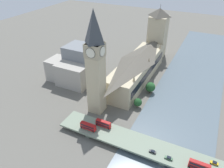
% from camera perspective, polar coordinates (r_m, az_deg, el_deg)
% --- Properties ---
extents(ground_plane, '(600.00, 600.00, 0.00)m').
position_cam_1_polar(ground_plane, '(197.23, 9.45, -0.84)').
color(ground_plane, '#605E56').
extents(river_water, '(53.90, 360.00, 0.30)m').
position_cam_1_polar(river_water, '(192.52, 18.79, -3.10)').
color(river_water, slate).
rests_on(river_water, ground_plane).
extents(parliament_hall, '(23.09, 93.99, 25.00)m').
position_cam_1_polar(parliament_hall, '(201.44, 6.61, 4.21)').
color(parliament_hall, '#C1B28E').
rests_on(parliament_hall, ground_plane).
extents(clock_tower, '(11.57, 11.57, 75.51)m').
position_cam_1_polar(clock_tower, '(147.45, -4.35, 5.46)').
color(clock_tower, '#C1B28E').
rests_on(clock_tower, ground_plane).
extents(victoria_tower, '(18.40, 18.40, 57.68)m').
position_cam_1_polar(victoria_tower, '(249.38, 11.81, 12.81)').
color(victoria_tower, '#C1B28E').
rests_on(victoria_tower, ground_plane).
extents(road_bridge, '(139.81, 16.56, 4.14)m').
position_cam_1_polar(road_bridge, '(136.94, 13.71, -17.14)').
color(road_bridge, '#5D6A59').
rests_on(road_bridge, ground_plane).
extents(double_decker_bus_lead, '(10.63, 2.48, 4.59)m').
position_cam_1_polar(double_decker_bus_lead, '(146.40, -2.27, -10.26)').
color(double_decker_bus_lead, red).
rests_on(double_decker_bus_lead, road_bridge).
extents(double_decker_bus_mid, '(10.95, 2.62, 4.64)m').
position_cam_1_polar(double_decker_bus_mid, '(145.11, -6.26, -10.91)').
color(double_decker_bus_mid, red).
rests_on(double_decker_bus_mid, road_bridge).
extents(double_decker_bus_rear, '(11.16, 2.50, 5.05)m').
position_cam_1_polar(double_decker_bus_rear, '(131.68, 21.87, -19.20)').
color(double_decker_bus_rear, red).
rests_on(double_decker_bus_rear, road_bridge).
extents(car_northbound_lead, '(4.50, 1.86, 1.47)m').
position_cam_1_polar(car_northbound_lead, '(132.99, 14.59, -18.19)').
color(car_northbound_lead, '#2D5638').
rests_on(car_northbound_lead, road_bridge).
extents(car_northbound_mid, '(4.05, 1.76, 1.41)m').
position_cam_1_polar(car_northbound_mid, '(134.17, 10.56, -16.97)').
color(car_northbound_mid, black).
rests_on(car_northbound_mid, road_bridge).
extents(car_southbound_mid, '(4.29, 1.90, 1.45)m').
position_cam_1_polar(car_southbound_mid, '(138.86, 25.17, -18.16)').
color(car_southbound_mid, gold).
rests_on(car_southbound_mid, road_bridge).
extents(city_block_west, '(28.99, 22.86, 31.05)m').
position_cam_1_polar(city_block_west, '(206.45, -7.75, 5.79)').
color(city_block_west, slate).
rests_on(city_block_west, ground_plane).
extents(city_block_center, '(28.20, 15.77, 20.26)m').
position_cam_1_polar(city_block_center, '(195.33, -10.36, 2.19)').
color(city_block_center, '#A39E93').
rests_on(city_block_center, ground_plane).
extents(city_block_east, '(18.02, 19.79, 19.73)m').
position_cam_1_polar(city_block_east, '(209.66, -13.60, 3.85)').
color(city_block_east, '#A39E93').
rests_on(city_block_east, ground_plane).
extents(tree_embankment_near, '(6.43, 6.43, 7.97)m').
position_cam_1_polar(tree_embankment_near, '(168.98, 6.75, -4.78)').
color(tree_embankment_near, brown).
rests_on(tree_embankment_near, ground_plane).
extents(tree_embankment_mid, '(8.31, 8.31, 9.70)m').
position_cam_1_polar(tree_embankment_mid, '(187.29, 9.99, -0.79)').
color(tree_embankment_mid, brown).
rests_on(tree_embankment_mid, ground_plane).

